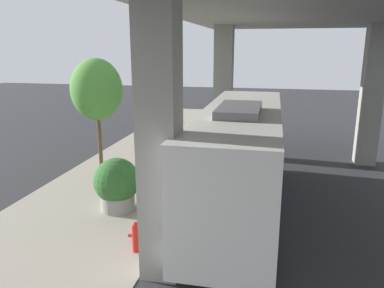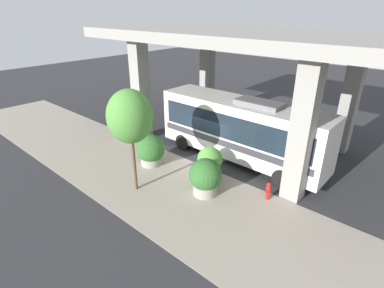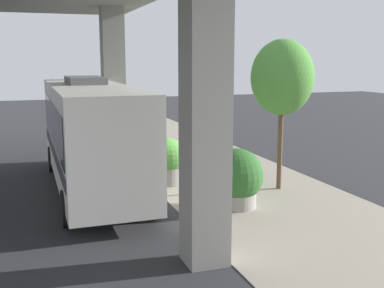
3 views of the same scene
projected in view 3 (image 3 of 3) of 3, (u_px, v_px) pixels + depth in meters
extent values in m
plane|color=#2D2D30|center=(160.00, 195.00, 15.97)|extent=(80.00, 80.00, 0.00)
cube|color=gray|center=(242.00, 187.00, 16.94)|extent=(6.00, 40.00, 0.02)
cube|color=gray|center=(113.00, 87.00, 20.32)|extent=(0.90, 0.90, 6.56)
cube|color=gray|center=(205.00, 115.00, 10.14)|extent=(0.90, 0.90, 6.56)
cube|color=silver|center=(90.00, 132.00, 16.28)|extent=(2.44, 10.09, 3.14)
cube|color=#19232D|center=(90.00, 121.00, 16.22)|extent=(2.48, 9.28, 1.38)
cube|color=#333338|center=(91.00, 150.00, 16.39)|extent=(2.48, 9.58, 0.38)
cube|color=slate|center=(85.00, 80.00, 16.92)|extent=(1.22, 2.52, 0.24)
cylinder|color=black|center=(150.00, 200.00, 13.64)|extent=(0.28, 1.00, 1.00)
cylinder|color=black|center=(67.00, 208.00, 12.90)|extent=(0.28, 1.00, 1.00)
cylinder|color=black|center=(109.00, 155.00, 19.97)|extent=(0.28, 1.00, 1.00)
cylinder|color=black|center=(52.00, 159.00, 19.23)|extent=(0.28, 1.00, 1.00)
cylinder|color=red|center=(142.00, 156.00, 20.44)|extent=(0.21, 0.21, 0.74)
sphere|color=red|center=(142.00, 146.00, 20.36)|extent=(0.20, 0.20, 0.20)
cylinder|color=red|center=(145.00, 153.00, 20.47)|extent=(0.12, 0.09, 0.09)
cylinder|color=red|center=(138.00, 154.00, 20.37)|extent=(0.12, 0.09, 0.09)
cylinder|color=gray|center=(236.00, 198.00, 14.59)|extent=(1.22, 1.22, 0.55)
sphere|color=#2D6028|center=(236.00, 175.00, 14.46)|extent=(1.63, 1.63, 1.63)
sphere|color=orange|center=(230.00, 184.00, 14.57)|extent=(0.43, 0.43, 0.43)
cylinder|color=gray|center=(198.00, 167.00, 18.63)|extent=(1.18, 1.18, 0.64)
sphere|color=#2D6028|center=(198.00, 148.00, 18.50)|extent=(1.58, 1.58, 1.58)
sphere|color=orange|center=(193.00, 154.00, 18.61)|extent=(0.41, 0.41, 0.41)
cylinder|color=gray|center=(167.00, 175.00, 17.32)|extent=(1.17, 1.17, 0.64)
sphere|color=#4C8C38|center=(167.00, 156.00, 17.19)|extent=(1.34, 1.34, 1.34)
sphere|color=#993F8C|center=(163.00, 162.00, 17.29)|extent=(0.41, 0.41, 0.41)
cylinder|color=brown|center=(280.00, 143.00, 16.39)|extent=(0.17, 0.17, 3.22)
ellipsoid|color=#4C8C38|center=(282.00, 77.00, 15.99)|extent=(2.10, 2.10, 2.52)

